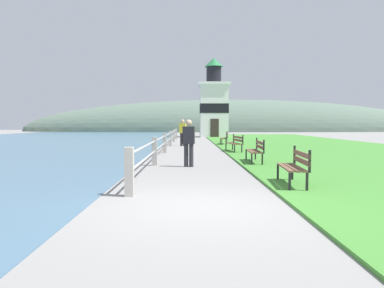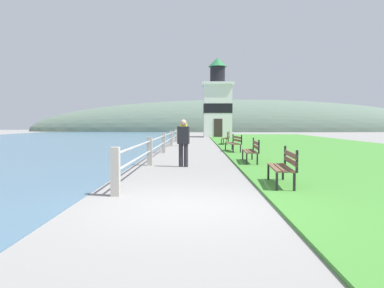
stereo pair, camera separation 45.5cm
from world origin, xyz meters
name	(u,v)px [view 1 (the left image)]	position (x,y,z in m)	size (l,w,h in m)	color
ground_plane	(203,207)	(0.00, 0.00, 0.00)	(160.00, 160.00, 0.00)	gray
grass_verge	(311,146)	(7.60, 17.30, 0.03)	(12.00, 51.89, 0.06)	#428433
seawall_railing	(168,139)	(-1.50, 15.20, 0.60)	(0.18, 28.58, 1.02)	#A8A399
park_bench_near	(295,165)	(2.26, 2.10, 0.54)	(0.60, 1.68, 0.94)	brown
park_bench_midway	(256,149)	(2.28, 7.32, 0.54)	(0.57, 1.99, 0.94)	brown
park_bench_far	(235,142)	(2.16, 12.77, 0.54)	(0.71, 2.00, 0.94)	brown
park_bench_by_lighthouse	(225,137)	(2.28, 19.51, 0.54)	(0.74, 2.02, 0.94)	brown
lighthouse	(214,105)	(2.48, 34.61, 3.56)	(3.45, 3.45, 8.68)	white
person_strolling	(189,141)	(-0.27, 6.26, 0.89)	(0.43, 0.27, 1.65)	#28282D
person_by_railing	(183,132)	(-0.67, 18.18, 0.96)	(0.48, 0.34, 1.77)	#28282D
distant_hillside	(232,131)	(8.00, 64.59, 0.00)	(80.00, 16.00, 12.00)	#566B5B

